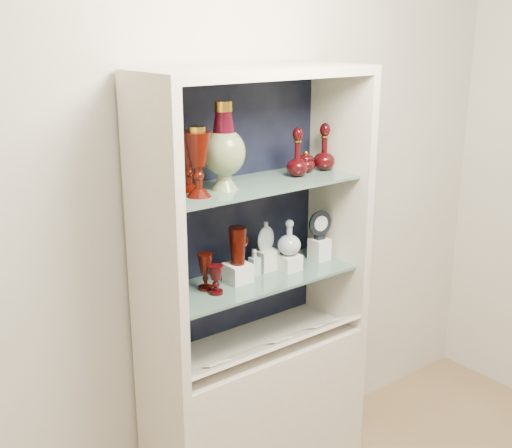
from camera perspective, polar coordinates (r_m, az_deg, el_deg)
wall_back at (r=2.82m, az=-2.74°, el=2.97°), size 3.50×0.02×2.80m
cabinet_base at (r=3.08m, az=-0.00°, el=-16.72°), size 1.00×0.40×0.75m
cabinet_back_panel at (r=2.82m, az=-2.37°, el=1.37°), size 0.98×0.02×1.15m
cabinet_side_left at (r=2.42m, az=-9.02°, el=-1.45°), size 0.04×0.40×1.15m
cabinet_side_right at (r=2.98m, az=7.32°, el=2.10°), size 0.04×0.40×1.15m
cabinet_top_cap at (r=2.57m, az=-0.00°, el=13.36°), size 1.00×0.40×0.04m
shelf_lower at (r=2.78m, az=-0.25°, el=-4.96°), size 0.92×0.34×0.01m
shelf_upper at (r=2.65m, az=-0.27°, el=3.49°), size 0.92×0.34×0.01m
label_ledge at (r=2.80m, az=1.41°, el=-10.78°), size 0.92×0.17×0.09m
label_card_0 at (r=2.81m, az=2.05°, el=-10.27°), size 0.10×0.06×0.03m
label_card_1 at (r=2.64m, az=-3.57°, el=-12.25°), size 0.10×0.06×0.03m
label_card_2 at (r=2.99m, az=6.39°, el=-8.66°), size 0.10×0.06×0.03m
label_card_3 at (r=2.95m, az=5.63°, el=-8.95°), size 0.10×0.06×0.03m
pedestal_lamp_left at (r=2.52m, az=-6.02°, el=5.60°), size 0.10×0.10×0.24m
pedestal_lamp_right at (r=2.42m, az=-5.17°, el=5.52°), size 0.11×0.11×0.27m
enamel_urn at (r=2.51m, az=-2.86°, el=6.93°), size 0.21×0.21×0.35m
ruby_decanter_a at (r=2.76m, az=3.71°, el=6.65°), size 0.12×0.12×0.24m
ruby_decanter_b at (r=2.90m, az=6.12°, el=6.96°), size 0.12×0.12×0.23m
lidded_bowl at (r=2.86m, az=4.43°, el=5.58°), size 0.09×0.09×0.10m
cobalt_goblet at (r=2.54m, az=-7.80°, el=-4.76°), size 0.10×0.10×0.19m
ruby_goblet_tall at (r=2.65m, az=-4.53°, el=-4.23°), size 0.07×0.07×0.15m
ruby_goblet_small at (r=2.60m, az=-3.59°, el=-4.96°), size 0.07×0.07×0.12m
riser_ruby_pitcher at (r=2.73m, az=-1.62°, el=-4.35°), size 0.10×0.10×0.08m
ruby_pitcher at (r=2.69m, az=-1.64°, el=-1.96°), size 0.13×0.10×0.16m
clear_square_bottle at (r=2.79m, az=-0.12°, el=-3.42°), size 0.04×0.04×0.12m
riser_flat_flask at (r=2.87m, az=0.87°, el=-3.15°), size 0.09×0.09×0.09m
flat_flask at (r=2.83m, az=0.88°, el=-1.02°), size 0.10×0.05×0.13m
riser_clear_round_decanter at (r=2.87m, az=2.94°, el=-3.42°), size 0.09×0.09×0.07m
clear_round_decanter at (r=2.83m, az=2.98°, el=-1.28°), size 0.11×0.11×0.15m
riser_cameo_medallion at (r=3.00m, az=5.65°, el=-2.24°), size 0.08×0.08×0.10m
cameo_medallion at (r=2.96m, az=5.72°, el=-0.05°), size 0.12×0.06×0.14m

